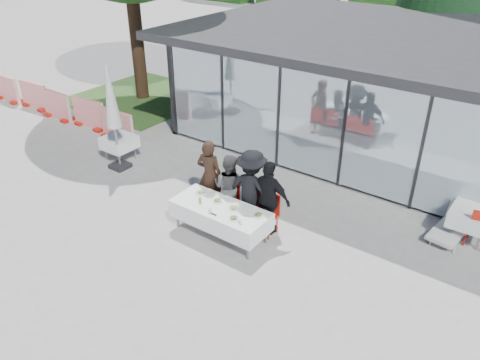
% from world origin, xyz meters
% --- Properties ---
extents(ground, '(90.00, 90.00, 0.00)m').
position_xyz_m(ground, '(0.00, 0.00, 0.00)').
color(ground, '#A19E99').
rests_on(ground, ground).
extents(pavilion, '(14.80, 8.80, 3.44)m').
position_xyz_m(pavilion, '(2.00, 8.16, 2.15)').
color(pavilion, gray).
rests_on(pavilion, ground).
extents(dining_table, '(2.26, 0.96, 0.75)m').
position_xyz_m(dining_table, '(-0.18, 0.44, 0.54)').
color(dining_table, white).
rests_on(dining_table, ground).
extents(diner_a, '(0.78, 0.78, 1.85)m').
position_xyz_m(diner_a, '(-1.07, 1.17, 0.92)').
color(diner_a, '#311F15').
rests_on(diner_a, ground).
extents(diner_chair_a, '(0.44, 0.44, 0.97)m').
position_xyz_m(diner_chair_a, '(-1.07, 1.19, 0.54)').
color(diner_chair_a, '#B4170C').
rests_on(diner_chair_a, ground).
extents(diner_b, '(0.92, 0.92, 1.64)m').
position_xyz_m(diner_b, '(-0.49, 1.17, 0.82)').
color(diner_b, '#525252').
rests_on(diner_b, ground).
extents(diner_chair_b, '(0.44, 0.44, 0.97)m').
position_xyz_m(diner_chair_b, '(-0.49, 1.19, 0.54)').
color(diner_chair_b, '#B4170C').
rests_on(diner_chair_b, ground).
extents(diner_c, '(1.33, 1.33, 1.92)m').
position_xyz_m(diner_c, '(0.15, 1.17, 0.96)').
color(diner_c, black).
rests_on(diner_c, ground).
extents(diner_chair_c, '(0.44, 0.44, 0.97)m').
position_xyz_m(diner_chair_c, '(0.15, 1.19, 0.54)').
color(diner_chair_c, '#B4170C').
rests_on(diner_chair_c, ground).
extents(diner_d, '(1.08, 1.08, 1.79)m').
position_xyz_m(diner_d, '(0.62, 1.17, 0.90)').
color(diner_d, black).
rests_on(diner_d, ground).
extents(diner_chair_d, '(0.44, 0.44, 0.97)m').
position_xyz_m(diner_chair_d, '(0.62, 1.19, 0.54)').
color(diner_chair_d, '#B4170C').
rests_on(diner_chair_d, ground).
extents(plate_a, '(0.26, 0.26, 0.07)m').
position_xyz_m(plate_a, '(-0.91, 0.63, 0.78)').
color(plate_a, silver).
rests_on(plate_a, dining_table).
extents(plate_b, '(0.26, 0.26, 0.07)m').
position_xyz_m(plate_b, '(-0.37, 0.58, 0.78)').
color(plate_b, silver).
rests_on(plate_b, dining_table).
extents(plate_c, '(0.26, 0.26, 0.07)m').
position_xyz_m(plate_c, '(0.11, 0.55, 0.78)').
color(plate_c, silver).
rests_on(plate_c, dining_table).
extents(plate_d, '(0.26, 0.26, 0.07)m').
position_xyz_m(plate_d, '(0.71, 0.64, 0.78)').
color(plate_d, silver).
rests_on(plate_d, dining_table).
extents(plate_extra, '(0.26, 0.26, 0.07)m').
position_xyz_m(plate_extra, '(0.35, 0.23, 0.78)').
color(plate_extra, silver).
rests_on(plate_extra, dining_table).
extents(juice_bottle, '(0.06, 0.06, 0.15)m').
position_xyz_m(juice_bottle, '(-0.65, 0.30, 0.82)').
color(juice_bottle, '#7DA745').
rests_on(juice_bottle, dining_table).
extents(drinking_glasses, '(0.86, 0.10, 0.10)m').
position_xyz_m(drinking_glasses, '(0.17, 0.14, 0.80)').
color(drinking_glasses, silver).
rests_on(drinking_glasses, dining_table).
extents(folded_eyeglasses, '(0.14, 0.03, 0.01)m').
position_xyz_m(folded_eyeglasses, '(-0.10, 0.11, 0.76)').
color(folded_eyeglasses, black).
rests_on(folded_eyeglasses, dining_table).
extents(spare_table_left, '(0.86, 0.86, 0.74)m').
position_xyz_m(spare_table_left, '(-4.94, 1.70, 0.55)').
color(spare_table_left, white).
rests_on(spare_table_left, ground).
extents(spare_table_right, '(0.86, 0.86, 0.74)m').
position_xyz_m(spare_table_right, '(4.39, 3.57, 0.55)').
color(spare_table_right, white).
rests_on(spare_table_right, ground).
extents(spare_chair_b, '(0.54, 0.54, 0.97)m').
position_xyz_m(spare_chair_b, '(4.62, 3.36, 0.54)').
color(spare_chair_b, '#B4170C').
rests_on(spare_chair_b, ground).
extents(market_umbrella, '(0.50, 0.50, 3.00)m').
position_xyz_m(market_umbrella, '(-4.56, 1.32, 1.96)').
color(market_umbrella, black).
rests_on(market_umbrella, ground).
extents(construction_barriers, '(9.40, 0.60, 1.00)m').
position_xyz_m(construction_barriers, '(-10.09, 2.70, 0.44)').
color(construction_barriers, red).
rests_on(construction_barriers, ground).
extents(lounger, '(0.77, 1.40, 0.72)m').
position_xyz_m(lounger, '(4.09, 3.56, 0.26)').
color(lounger, silver).
rests_on(lounger, ground).
extents(grass_patch, '(5.00, 5.00, 0.02)m').
position_xyz_m(grass_patch, '(-8.50, 6.00, 0.01)').
color(grass_patch, '#385926').
rests_on(grass_patch, ground).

